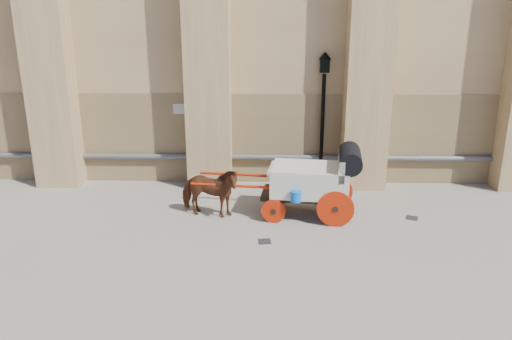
{
  "coord_description": "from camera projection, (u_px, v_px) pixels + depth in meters",
  "views": [
    {
      "loc": [
        0.92,
        -12.08,
        5.54
      ],
      "look_at": [
        0.58,
        1.03,
        1.36
      ],
      "focal_mm": 35.0,
      "sensor_mm": 36.0,
      "label": 1
    }
  ],
  "objects": [
    {
      "name": "horse",
      "position": [
        209.0,
        192.0,
        13.9
      ],
      "size": [
        1.87,
        1.12,
        1.47
      ],
      "primitive_type": "imported",
      "rotation": [
        0.0,
        0.0,
        1.37
      ],
      "color": "brown",
      "rests_on": "ground"
    },
    {
      "name": "street_lamp",
      "position": [
        323.0,
        116.0,
        16.06
      ],
      "size": [
        0.41,
        0.41,
        4.36
      ],
      "color": "black",
      "rests_on": "ground"
    },
    {
      "name": "drain_grate_far",
      "position": [
        412.0,
        218.0,
        14.0
      ],
      "size": [
        0.42,
        0.42,
        0.01
      ],
      "primitive_type": "cube",
      "rotation": [
        0.0,
        0.0,
        -0.38
      ],
      "color": "black",
      "rests_on": "ground"
    },
    {
      "name": "carriage",
      "position": [
        316.0,
        179.0,
        13.86
      ],
      "size": [
        4.77,
        1.82,
        2.04
      ],
      "rotation": [
        0.0,
        0.0,
        -0.12
      ],
      "color": "black",
      "rests_on": "ground"
    },
    {
      "name": "ground",
      "position": [
        233.0,
        230.0,
        13.21
      ],
      "size": [
        90.0,
        90.0,
        0.0
      ],
      "primitive_type": "plane",
      "color": "slate",
      "rests_on": "ground"
    },
    {
      "name": "drain_grate_near",
      "position": [
        264.0,
        241.0,
        12.57
      ],
      "size": [
        0.35,
        0.35,
        0.01
      ],
      "primitive_type": "cube",
      "rotation": [
        0.0,
        0.0,
        0.11
      ],
      "color": "black",
      "rests_on": "ground"
    }
  ]
}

